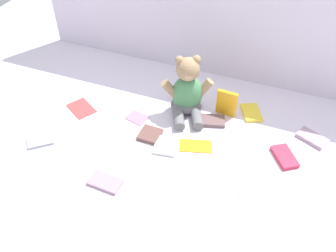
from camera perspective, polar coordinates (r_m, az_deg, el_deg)
name	(u,v)px	position (r m, az deg, el deg)	size (l,w,h in m)	color
ground_plane	(176,128)	(1.62, 1.30, -0.35)	(3.20, 3.20, 0.00)	silver
backdrop_drape	(213,8)	(1.82, 7.15, 18.10)	(1.87, 0.03, 0.72)	silver
teddy_bear	(187,92)	(1.65, 3.05, 5.36)	(0.24, 0.25, 0.29)	#4C8C59
book_case_0	(167,146)	(1.53, -0.18, -3.23)	(0.09, 0.10, 0.02)	white
book_case_1	(196,146)	(1.54, 4.44, -3.15)	(0.07, 0.14, 0.01)	orange
book_case_2	(251,113)	(1.73, 13.12, 2.09)	(0.08, 0.12, 0.01)	yellow
book_case_3	(211,121)	(1.66, 6.84, 0.85)	(0.08, 0.13, 0.02)	#684E50
book_case_4	(40,141)	(1.65, -19.68, -2.24)	(0.07, 0.11, 0.01)	#8E93A0
book_case_5	(105,182)	(1.42, -9.95, -8.77)	(0.07, 0.13, 0.01)	#A6809A
book_case_6	(227,103)	(1.67, 9.32, 3.59)	(0.09, 0.02, 0.13)	orange
book_case_7	(81,108)	(1.77, -13.64, 2.81)	(0.10, 0.14, 0.01)	#C7413F
book_case_8	(285,157)	(1.56, 18.06, -4.67)	(0.07, 0.13, 0.02)	#C72743
book_case_9	(137,117)	(1.68, -4.92, 1.48)	(0.07, 0.09, 0.01)	#B27293
book_case_10	(150,135)	(1.58, -2.88, -1.37)	(0.09, 0.09, 0.02)	brown
book_case_11	(252,188)	(1.43, 13.19, -9.64)	(0.07, 0.12, 0.01)	white
book_case_12	(312,138)	(1.69, 21.97, -1.79)	(0.07, 0.13, 0.02)	#A58B9E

